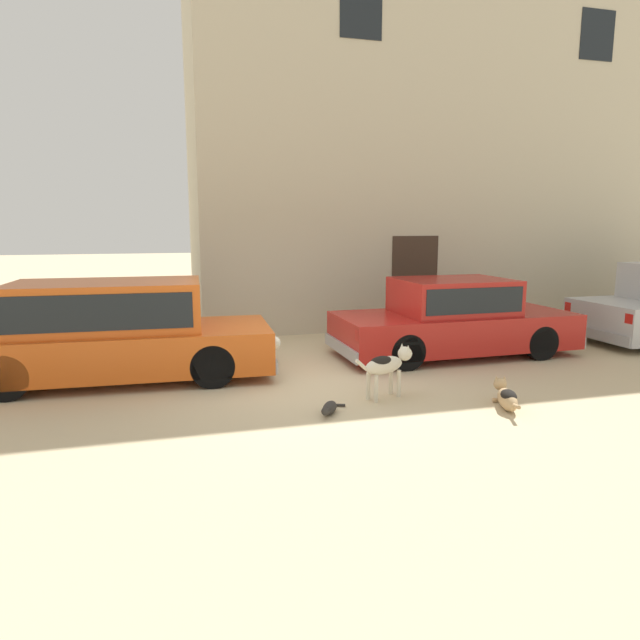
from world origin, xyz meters
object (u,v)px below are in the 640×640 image
object	(u,v)px
parked_sedan_nearest	(114,329)
stray_dog_tan	(506,397)
stray_dog_spotted	(387,364)
parked_sedan_second	(453,317)
stray_cat	(329,408)

from	to	relation	value
parked_sedan_nearest	stray_dog_tan	world-z (taller)	parked_sedan_nearest
parked_sedan_nearest	stray_dog_spotted	bearing A→B (deg)	-25.51
stray_dog_spotted	stray_dog_tan	size ratio (longest dim) A/B	1.07
stray_dog_tan	stray_dog_spotted	bearing A→B (deg)	75.72
parked_sedan_second	stray_dog_tan	world-z (taller)	parked_sedan_second
stray_dog_spotted	stray_cat	world-z (taller)	stray_dog_spotted
parked_sedan_second	stray_dog_spotted	distance (m)	2.96
parked_sedan_nearest	stray_dog_spotted	xyz separation A→B (m)	(3.67, -1.94, -0.32)
parked_sedan_nearest	stray_dog_tan	size ratio (longest dim) A/B	5.02
stray_dog_tan	stray_cat	size ratio (longest dim) A/B	1.86
parked_sedan_second	stray_cat	bearing A→B (deg)	-141.68
parked_sedan_nearest	stray_cat	bearing A→B (deg)	-38.93
stray_dog_tan	parked_sedan_second	bearing A→B (deg)	2.64
stray_dog_spotted	stray_dog_tan	xyz separation A→B (m)	(1.33, -0.83, -0.31)
parked_sedan_second	stray_dog_spotted	xyz separation A→B (m)	(-2.11, -2.06, -0.22)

